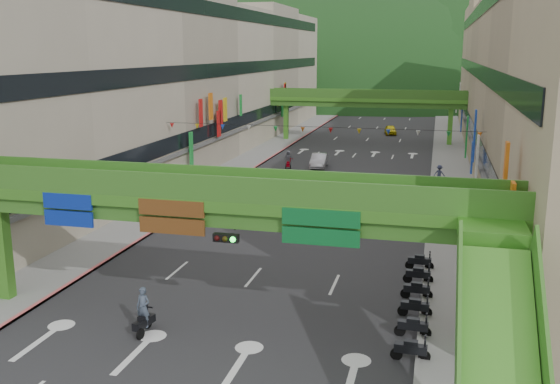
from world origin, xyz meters
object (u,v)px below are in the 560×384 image
at_px(scooter_rider_mid, 324,203).
at_px(car_silver, 319,161).
at_px(overpass_near, 229,218).
at_px(pedestrian_red, 473,313).
at_px(scooter_rider_near, 143,312).
at_px(car_yellow, 390,130).

relative_size(scooter_rider_mid, car_silver, 0.42).
relative_size(overpass_near, pedestrian_red, 16.26).
bearing_deg(scooter_rider_near, pedestrian_red, 15.40).
xyz_separation_m(overpass_near, car_yellow, (1.77, 68.71, -4.53)).
height_order(scooter_rider_near, car_yellow, scooter_rider_near).
distance_m(scooter_rider_mid, car_yellow, 48.24).
distance_m(overpass_near, pedestrian_red, 11.59).
xyz_separation_m(car_yellow, pedestrian_red, (8.65, -66.09, 0.18)).
height_order(car_silver, pedestrian_red, pedestrian_red).
height_order(scooter_rider_mid, car_silver, scooter_rider_mid).
relative_size(car_silver, car_yellow, 1.13).
bearing_deg(pedestrian_red, overpass_near, 162.34).
relative_size(scooter_rider_mid, pedestrian_red, 1.11).
relative_size(car_silver, pedestrian_red, 2.60).
distance_m(overpass_near, car_silver, 40.23).
xyz_separation_m(scooter_rider_mid, car_silver, (-3.99, 19.33, -0.23)).
height_order(car_silver, car_yellow, car_silver).
relative_size(scooter_rider_near, car_silver, 0.48).
xyz_separation_m(overpass_near, scooter_rider_mid, (0.47, 20.49, -4.23)).
distance_m(scooter_rider_mid, car_silver, 19.74).
bearing_deg(car_yellow, scooter_rider_near, -103.11).
distance_m(car_silver, pedestrian_red, 39.73).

